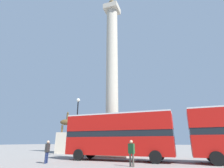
{
  "coord_description": "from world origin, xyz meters",
  "views": [
    {
      "loc": [
        8.05,
        -21.76,
        1.63
      ],
      "look_at": [
        0.0,
        0.0,
        9.36
      ],
      "focal_mm": 28.0,
      "sensor_mm": 36.0,
      "label": 1
    }
  ],
  "objects": [
    {
      "name": "bus_a",
      "position": [
        2.59,
        -5.28,
        2.34
      ],
      "size": [
        10.08,
        2.78,
        4.24
      ],
      "rotation": [
        0.0,
        0.0,
        -0.01
      ],
      "color": "#B7140F",
      "rests_on": "ground_plane"
    },
    {
      "name": "pedestrian_by_plinth",
      "position": [
        4.75,
        -8.85,
        1.0
      ],
      "size": [
        0.5,
        0.34,
        1.76
      ],
      "rotation": [
        0.0,
        0.0,
        5.91
      ],
      "color": "#4C473D",
      "rests_on": "ground_plane"
    },
    {
      "name": "pedestrian_near_lamp",
      "position": [
        -2.19,
        -9.33,
        0.99
      ],
      "size": [
        0.26,
        0.48,
        1.75
      ],
      "rotation": [
        0.0,
        0.0,
        4.88
      ],
      "color": "#192347",
      "rests_on": "ground_plane"
    },
    {
      "name": "monument_column",
      "position": [
        0.0,
        0.0,
        8.0
      ],
      "size": [
        5.14,
        5.14,
        23.94
      ],
      "color": "#ADA593",
      "rests_on": "ground_plane"
    },
    {
      "name": "ground_plane",
      "position": [
        0.0,
        0.0,
        0.0
      ],
      "size": [
        200.0,
        200.0,
        0.0
      ],
      "primitive_type": "plane",
      "color": "gray"
    },
    {
      "name": "street_lamp",
      "position": [
        -3.41,
        -3.07,
        4.0
      ],
      "size": [
        0.45,
        0.45,
        6.87
      ],
      "color": "black",
      "rests_on": "ground_plane"
    },
    {
      "name": "equestrian_statue",
      "position": [
        -8.8,
        2.8,
        1.96
      ],
      "size": [
        3.4,
        3.04,
        6.36
      ],
      "rotation": [
        0.0,
        0.0,
        0.45
      ],
      "color": "#ADA593",
      "rests_on": "ground_plane"
    }
  ]
}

